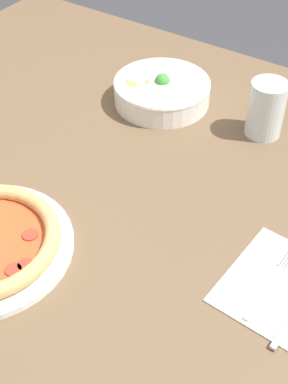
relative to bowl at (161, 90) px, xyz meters
The scene contains 5 objects.
ground_plane 0.80m from the bowl, 98.46° to the right, with size 8.00×8.00×0.00m, color #333338.
dining_table 0.24m from the bowl, 98.46° to the right, with size 1.21×1.01×0.74m.
bowl is the anchor object (origin of this frame).
fork 0.53m from the bowl, 39.04° to the right, with size 0.02×0.17×0.00m.
glass 0.24m from the bowl, ahead, with size 0.07×0.07×0.12m.
Camera 1 is at (0.56, -0.65, 1.40)m, focal length 50.00 mm.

